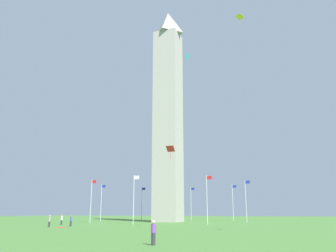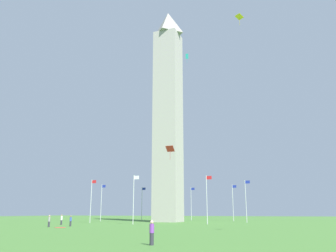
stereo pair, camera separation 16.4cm
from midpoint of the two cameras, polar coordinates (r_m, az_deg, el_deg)
ground_plane at (r=83.30m, az=-0.06°, el=-15.23°), size 260.00×260.00×0.00m
obelisk_monument at (r=86.77m, az=-0.05°, el=2.60°), size 5.85×5.85×53.16m
flagpole_n at (r=78.70m, az=12.42°, el=-11.46°), size 1.12×0.14×8.94m
flagpole_ne at (r=91.98m, az=10.38°, el=-11.84°), size 1.12×0.14×8.94m
flagpole_e at (r=100.10m, az=3.71°, el=-12.16°), size 1.12×0.14×8.94m
flagpole_se at (r=99.80m, az=-4.28°, el=-12.15°), size 1.12×0.14×8.94m
flagpole_s at (r=91.19m, az=-10.75°, el=-11.81°), size 1.12×0.14×8.94m
flagpole_sw at (r=77.77m, az=-12.33°, el=-11.44°), size 1.12×0.14×8.94m
flagpole_w at (r=66.99m, az=-5.59°, el=-11.37°), size 1.12×0.14×8.94m
flagpole_nw at (r=67.44m, az=6.27°, el=-11.36°), size 1.12×0.14×8.94m
person_gray_shirt at (r=58.20m, az=-18.67°, el=-14.32°), size 0.32×0.32×1.75m
person_white_shirt at (r=67.59m, az=-16.85°, el=-14.26°), size 0.32×0.32×1.79m
person_blue_shirt at (r=59.83m, az=-15.47°, el=-14.55°), size 0.32×0.32×1.65m
person_purple_shirt at (r=25.18m, az=-2.56°, el=-16.83°), size 0.32×0.32×1.64m
kite_red_diamond at (r=56.43m, az=0.31°, el=-3.74°), size 1.28×1.01×2.18m
kite_cyan_box at (r=71.16m, az=3.04°, el=11.17°), size 0.78×1.03×2.07m
kite_yellow_diamond at (r=60.54m, az=11.40°, el=16.84°), size 1.46×1.44×1.74m
picnic_blanket_near_first_person at (r=55.50m, az=-17.04°, el=-15.40°), size 2.27×2.25×0.01m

